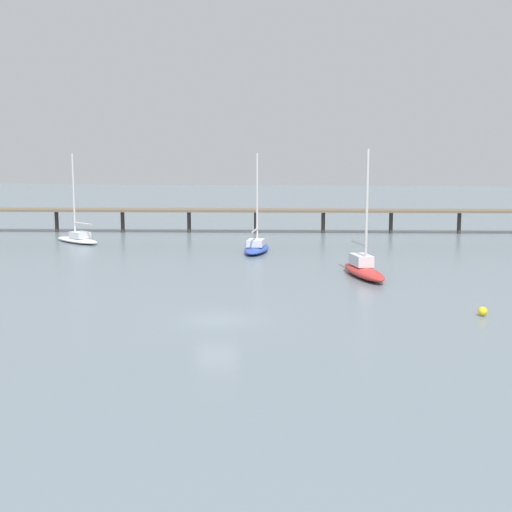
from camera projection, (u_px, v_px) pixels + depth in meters
name	position (u px, v px, depth m)	size (l,w,h in m)	color
ground_plane	(217.00, 320.00, 40.83)	(400.00, 400.00, 0.00)	slate
pier	(361.00, 208.00, 87.18)	(81.29, 12.28, 6.13)	brown
sailboat_blue	(256.00, 246.00, 70.06)	(2.33, 7.74, 10.29)	#2D4CB7
sailboat_red	(363.00, 268.00, 55.57)	(4.45, 8.38, 10.52)	red
sailboat_white	(78.00, 238.00, 77.92)	(7.73, 6.62, 10.29)	white
mooring_buoy_mid	(483.00, 311.00, 41.87)	(0.59, 0.59, 0.59)	yellow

